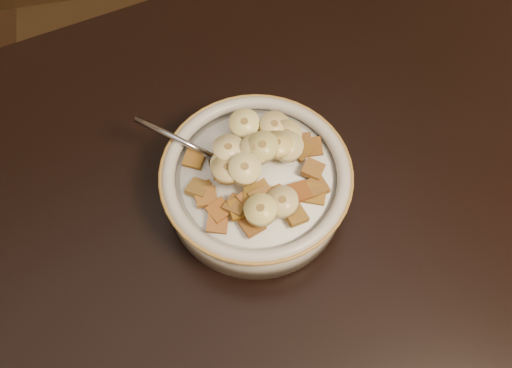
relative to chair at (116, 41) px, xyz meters
name	(u,v)px	position (x,y,z in m)	size (l,w,h in m)	color
chair	(116,41)	(0.00, 0.00, 0.00)	(0.40, 0.40, 0.90)	#322212
cereal_bowl	(256,188)	(0.02, -0.56, 0.32)	(0.19, 0.19, 0.04)	beige
milk	(256,177)	(0.02, -0.56, 0.34)	(0.15, 0.15, 0.00)	white
spoon	(229,165)	(0.00, -0.54, 0.35)	(0.03, 0.04, 0.01)	#9B9FB5
cereal_square_0	(194,159)	(-0.03, -0.52, 0.35)	(0.02, 0.02, 0.01)	brown
cereal_square_1	(313,169)	(0.07, -0.59, 0.35)	(0.02, 0.02, 0.01)	brown
cereal_square_2	(301,149)	(0.07, -0.56, 0.35)	(0.02, 0.02, 0.01)	brown
cereal_square_3	(250,199)	(0.00, -0.59, 0.36)	(0.02, 0.02, 0.01)	#995D2E
cereal_square_4	(261,192)	(0.01, -0.59, 0.36)	(0.02, 0.02, 0.01)	#906025
cereal_square_5	(295,215)	(0.03, -0.62, 0.35)	(0.02, 0.02, 0.01)	brown
cereal_square_6	(206,197)	(-0.04, -0.57, 0.35)	(0.02, 0.02, 0.01)	brown
cereal_square_7	(240,210)	(-0.02, -0.60, 0.36)	(0.02, 0.02, 0.01)	brown
cereal_square_8	(224,170)	(-0.01, -0.55, 0.36)	(0.02, 0.02, 0.01)	brown
cereal_square_9	(302,143)	(0.08, -0.55, 0.35)	(0.02, 0.02, 0.01)	brown
cereal_square_10	(236,205)	(-0.02, -0.59, 0.36)	(0.02, 0.02, 0.01)	brown
cereal_square_11	(276,129)	(0.06, -0.53, 0.35)	(0.02, 0.02, 0.01)	#99651E
cereal_square_12	(317,187)	(0.06, -0.61, 0.35)	(0.02, 0.02, 0.01)	brown
cereal_square_13	(283,136)	(0.06, -0.54, 0.35)	(0.02, 0.02, 0.01)	brown
cereal_square_14	(198,188)	(-0.04, -0.55, 0.35)	(0.02, 0.02, 0.01)	olive
cereal_square_15	(247,160)	(0.01, -0.56, 0.37)	(0.02, 0.02, 0.01)	#995925
cereal_square_16	(262,211)	(0.00, -0.61, 0.36)	(0.02, 0.02, 0.01)	brown
cereal_square_17	(264,132)	(0.05, -0.53, 0.35)	(0.02, 0.02, 0.01)	brown
cereal_square_18	(244,125)	(0.03, -0.51, 0.35)	(0.02, 0.02, 0.01)	brown
cereal_square_19	(261,199)	(0.01, -0.60, 0.36)	(0.02, 0.02, 0.01)	olive
cereal_square_20	(203,191)	(-0.04, -0.56, 0.35)	(0.02, 0.02, 0.01)	#8E6019
cereal_square_21	(312,147)	(0.08, -0.56, 0.35)	(0.02, 0.02, 0.01)	brown
cereal_square_22	(269,133)	(0.05, -0.53, 0.35)	(0.02, 0.02, 0.01)	olive
cereal_square_23	(274,142)	(0.05, -0.54, 0.36)	(0.02, 0.02, 0.01)	brown
cereal_square_24	(217,223)	(-0.04, -0.60, 0.35)	(0.02, 0.02, 0.01)	brown
cereal_square_25	(254,193)	(0.00, -0.59, 0.36)	(0.02, 0.02, 0.01)	#8B6118
cereal_square_26	(315,194)	(0.06, -0.61, 0.35)	(0.02, 0.02, 0.01)	brown
cereal_square_27	(262,149)	(0.03, -0.55, 0.36)	(0.02, 0.02, 0.01)	olive
cereal_square_28	(275,197)	(0.02, -0.60, 0.36)	(0.02, 0.02, 0.01)	brown
cereal_square_29	(219,210)	(-0.03, -0.59, 0.35)	(0.02, 0.02, 0.01)	#96541C
cereal_square_30	(252,225)	(-0.01, -0.61, 0.35)	(0.02, 0.02, 0.01)	brown
cereal_square_31	(299,192)	(0.04, -0.60, 0.35)	(0.02, 0.02, 0.01)	brown
banana_slice_0	(256,150)	(0.02, -0.55, 0.38)	(0.03, 0.03, 0.01)	#DCC16C
banana_slice_1	(244,124)	(0.03, -0.51, 0.36)	(0.03, 0.03, 0.01)	#F2E78F
banana_slice_2	(245,169)	(0.00, -0.57, 0.38)	(0.03, 0.03, 0.01)	#F7E599
banana_slice_3	(287,135)	(0.06, -0.54, 0.36)	(0.03, 0.03, 0.01)	#D6C287
banana_slice_4	(263,147)	(0.03, -0.55, 0.38)	(0.03, 0.03, 0.01)	#CBC26D
banana_slice_5	(261,210)	(0.00, -0.61, 0.37)	(0.03, 0.03, 0.01)	#E1D183
banana_slice_6	(277,145)	(0.05, -0.55, 0.37)	(0.03, 0.03, 0.01)	#F0D37B
banana_slice_7	(226,166)	(-0.01, -0.56, 0.37)	(0.03, 0.03, 0.01)	#F3EA9B
banana_slice_8	(228,169)	(-0.01, -0.56, 0.38)	(0.03, 0.03, 0.01)	#D1BF7D
banana_slice_9	(282,202)	(0.02, -0.61, 0.36)	(0.03, 0.03, 0.01)	#D3BD8B
banana_slice_10	(275,126)	(0.06, -0.53, 0.36)	(0.03, 0.03, 0.01)	beige
banana_slice_11	(229,149)	(0.00, -0.54, 0.38)	(0.03, 0.03, 0.01)	#FFE9A6
banana_slice_12	(288,147)	(0.06, -0.56, 0.37)	(0.03, 0.03, 0.01)	#D2C47E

